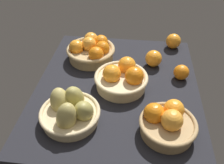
# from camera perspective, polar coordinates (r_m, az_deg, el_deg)

# --- Properties ---
(market_tray) EXTENTS (0.84, 0.72, 0.03)m
(market_tray) POSITION_cam_1_polar(r_m,az_deg,el_deg) (1.08, 1.23, -1.55)
(market_tray) COLOR black
(market_tray) RESTS_ON ground
(basket_near_right_pears) EXTENTS (0.24, 0.23, 0.14)m
(basket_near_right_pears) POSITION_cam_1_polar(r_m,az_deg,el_deg) (0.91, -9.86, -6.84)
(basket_near_right_pears) COLOR #D3BC8C
(basket_near_right_pears) RESTS_ON market_tray
(basket_near_left) EXTENTS (0.24, 0.24, 0.12)m
(basket_near_left) POSITION_cam_1_polar(r_m,az_deg,el_deg) (1.22, -4.90, 7.63)
(basket_near_left) COLOR tan
(basket_near_left) RESTS_ON market_tray
(basket_far_right) EXTENTS (0.21, 0.21, 0.11)m
(basket_far_right) POSITION_cam_1_polar(r_m,az_deg,el_deg) (0.88, 13.05, -9.34)
(basket_far_right) COLOR tan
(basket_far_right) RESTS_ON market_tray
(basket_center) EXTENTS (0.24, 0.24, 0.11)m
(basket_center) POSITION_cam_1_polar(r_m,az_deg,el_deg) (1.04, 2.42, 1.05)
(basket_center) COLOR #D3BC8C
(basket_center) RESTS_ON market_tray
(loose_orange_front_gap) EXTENTS (0.08, 0.08, 0.08)m
(loose_orange_front_gap) POSITION_cam_1_polar(r_m,az_deg,el_deg) (1.36, 14.45, 9.45)
(loose_orange_front_gap) COLOR orange
(loose_orange_front_gap) RESTS_ON market_tray
(loose_orange_back_gap) EXTENTS (0.08, 0.08, 0.08)m
(loose_orange_back_gap) POSITION_cam_1_polar(r_m,az_deg,el_deg) (1.19, 9.90, 5.56)
(loose_orange_back_gap) COLOR orange
(loose_orange_back_gap) RESTS_ON market_tray
(loose_orange_side_gap) EXTENTS (0.07, 0.07, 0.07)m
(loose_orange_side_gap) POSITION_cam_1_polar(r_m,az_deg,el_deg) (1.14, 16.23, 2.25)
(loose_orange_side_gap) COLOR orange
(loose_orange_side_gap) RESTS_ON market_tray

